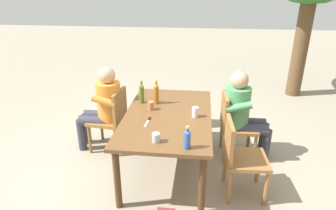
# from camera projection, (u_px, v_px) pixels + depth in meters

# --- Properties ---
(ground_plane) EXTENTS (24.00, 24.00, 0.00)m
(ground_plane) POSITION_uv_depth(u_px,v_px,m) (168.00, 167.00, 3.70)
(ground_plane) COLOR gray
(dining_table) EXTENTS (1.68, 1.01, 0.74)m
(dining_table) POSITION_uv_depth(u_px,v_px,m) (168.00, 121.00, 3.44)
(dining_table) COLOR brown
(dining_table) RESTS_ON ground_plane
(chair_near_left) EXTENTS (0.49, 0.49, 0.87)m
(chair_near_left) POSITION_uv_depth(u_px,v_px,m) (112.00, 117.00, 3.93)
(chair_near_left) COLOR olive
(chair_near_left) RESTS_ON ground_plane
(chair_far_left) EXTENTS (0.46, 0.46, 0.87)m
(chair_far_left) POSITION_uv_depth(u_px,v_px,m) (233.00, 123.00, 3.76)
(chair_far_left) COLOR olive
(chair_far_left) RESTS_ON ground_plane
(chair_far_right) EXTENTS (0.46, 0.46, 0.87)m
(chair_far_right) POSITION_uv_depth(u_px,v_px,m) (239.00, 154.00, 3.07)
(chair_far_right) COLOR olive
(chair_far_right) RESTS_ON ground_plane
(person_in_white_shirt) EXTENTS (0.47, 0.61, 1.18)m
(person_in_white_shirt) POSITION_uv_depth(u_px,v_px,m) (104.00, 105.00, 3.89)
(person_in_white_shirt) COLOR orange
(person_in_white_shirt) RESTS_ON ground_plane
(person_in_plaid_shirt) EXTENTS (0.47, 0.61, 1.18)m
(person_in_plaid_shirt) POSITION_uv_depth(u_px,v_px,m) (243.00, 111.00, 3.69)
(person_in_plaid_shirt) COLOR #4C935B
(person_in_plaid_shirt) RESTS_ON ground_plane
(bottle_olive) EXTENTS (0.06, 0.06, 0.31)m
(bottle_olive) POSITION_uv_depth(u_px,v_px,m) (142.00, 93.00, 3.69)
(bottle_olive) COLOR #566623
(bottle_olive) RESTS_ON dining_table
(bottle_blue) EXTENTS (0.06, 0.06, 0.23)m
(bottle_blue) POSITION_uv_depth(u_px,v_px,m) (187.00, 139.00, 2.68)
(bottle_blue) COLOR #2D56A3
(bottle_blue) RESTS_ON dining_table
(bottle_amber) EXTENTS (0.06, 0.06, 0.32)m
(bottle_amber) POSITION_uv_depth(u_px,v_px,m) (156.00, 93.00, 3.66)
(bottle_amber) COLOR #996019
(bottle_amber) RESTS_ON dining_table
(cup_terracotta) EXTENTS (0.07, 0.07, 0.10)m
(cup_terracotta) POSITION_uv_depth(u_px,v_px,m) (151.00, 106.00, 3.52)
(cup_terracotta) COLOR #BC6B47
(cup_terracotta) RESTS_ON dining_table
(cup_steel) EXTENTS (0.08, 0.08, 0.09)m
(cup_steel) POSITION_uv_depth(u_px,v_px,m) (156.00, 138.00, 2.81)
(cup_steel) COLOR #B2B7BC
(cup_steel) RESTS_ON dining_table
(cup_glass) EXTENTS (0.07, 0.07, 0.12)m
(cup_glass) POSITION_uv_depth(u_px,v_px,m) (195.00, 112.00, 3.33)
(cup_glass) COLOR silver
(cup_glass) RESTS_ON dining_table
(table_knife) EXTENTS (0.24, 0.04, 0.01)m
(table_knife) POSITION_uv_depth(u_px,v_px,m) (148.00, 121.00, 3.24)
(table_knife) COLOR silver
(table_knife) RESTS_ON dining_table
(backpack_by_near_side) EXTENTS (0.28, 0.23, 0.46)m
(backpack_by_near_side) POSITION_uv_depth(u_px,v_px,m) (191.00, 112.00, 4.70)
(backpack_by_near_side) COLOR black
(backpack_by_near_side) RESTS_ON ground_plane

